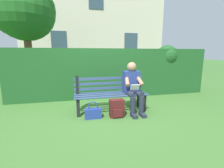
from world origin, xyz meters
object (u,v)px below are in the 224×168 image
at_px(park_bench, 110,93).
at_px(person_seated, 133,86).
at_px(tree, 22,12).
at_px(handbag, 93,113).
at_px(backpack, 117,108).

xyz_separation_m(park_bench, person_seated, (-0.50, 0.18, 0.18)).
relative_size(tree, handbag, 10.98).
height_order(park_bench, backpack, park_bench).
distance_m(tree, backpack, 5.43).
bearing_deg(tree, backpack, 125.03).
bearing_deg(person_seated, tree, -48.62).
bearing_deg(park_bench, backpack, 95.40).
relative_size(person_seated, backpack, 2.98).
height_order(backpack, handbag, backpack).
relative_size(person_seated, tree, 0.28).
distance_m(backpack, handbag, 0.51).
bearing_deg(handbag, person_seated, -165.90).
distance_m(park_bench, handbag, 0.70).
height_order(park_bench, handbag, park_bench).
xyz_separation_m(backpack, handbag, (0.51, -0.03, -0.07)).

